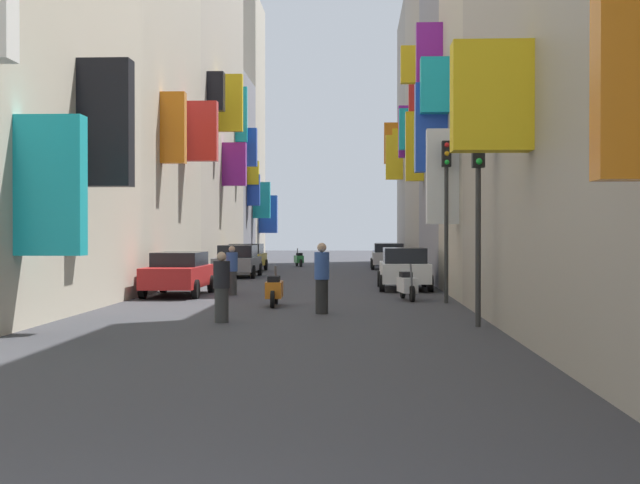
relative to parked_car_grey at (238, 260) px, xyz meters
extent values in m
plane|color=#38383D|center=(3.64, -5.40, -0.78)|extent=(140.00, 140.00, 0.00)
cube|color=#19B2BF|center=(-0.67, -22.50, 2.23)|extent=(1.39, 0.50, 2.88)
cube|color=black|center=(-0.70, -18.56, 4.03)|extent=(1.32, 0.60, 3.19)
cube|color=#BCB29E|center=(-4.36, -7.15, 10.16)|extent=(6.00, 10.38, 21.88)
cube|color=orange|center=(-0.92, -9.68, 5.02)|extent=(0.88, 0.42, 2.54)
cube|color=red|center=(-0.68, -5.67, 5.38)|extent=(1.36, 0.47, 2.41)
cube|color=#B2A899|center=(-4.36, 5.13, 8.08)|extent=(6.00, 14.18, 17.72)
cube|color=blue|center=(-0.79, 9.59, 6.30)|extent=(1.15, 0.46, 2.22)
cube|color=yellow|center=(-0.71, 2.24, 7.75)|extent=(1.31, 0.37, 2.83)
cube|color=#19B2BF|center=(-1.03, 8.88, 8.11)|extent=(0.67, 0.36, 3.15)
cube|color=purple|center=(-0.75, 4.16, 4.86)|extent=(1.23, 0.52, 2.23)
cube|color=black|center=(-0.98, -0.21, 7.90)|extent=(0.77, 0.64, 1.80)
cube|color=gray|center=(-4.36, 15.34, 5.27)|extent=(6.00, 6.25, 12.10)
cube|color=red|center=(-1.03, 14.53, 4.35)|extent=(0.67, 0.48, 1.97)
cube|color=blue|center=(-0.97, 14.12, 4.04)|extent=(0.79, 0.47, 1.99)
cube|color=#19B2BF|center=(-0.79, 17.02, 3.52)|extent=(1.15, 0.47, 2.41)
cube|color=yellow|center=(-0.99, 13.99, 5.12)|extent=(0.75, 0.42, 1.49)
cube|color=#BCB29E|center=(-4.36, 21.53, 8.63)|extent=(6.00, 6.13, 18.82)
cube|color=blue|center=(-0.71, 20.49, 2.65)|extent=(1.31, 0.65, 2.67)
cube|color=blue|center=(-1.02, 21.13, 3.70)|extent=(0.68, 0.61, 2.44)
cube|color=yellow|center=(7.95, -24.85, 3.61)|extent=(1.37, 0.57, 1.89)
cube|color=#BCB29E|center=(11.64, -11.70, 5.79)|extent=(6.00, 7.17, 13.15)
cube|color=#19B2BF|center=(8.17, -11.55, 6.13)|extent=(0.93, 0.54, 1.81)
cube|color=purple|center=(8.17, -9.44, 7.40)|extent=(0.93, 0.40, 2.59)
cube|color=white|center=(8.16, -14.26, 2.95)|extent=(0.95, 0.45, 2.82)
cube|color=red|center=(8.29, -10.65, 5.84)|extent=(0.68, 0.38, 1.98)
cube|color=blue|center=(8.10, -10.97, 4.81)|extent=(1.07, 0.64, 2.98)
cube|color=gray|center=(11.64, -3.15, 6.82)|extent=(6.00, 9.95, 15.20)
cube|color=yellow|center=(8.23, -0.97, 5.21)|extent=(0.82, 0.50, 3.13)
cube|color=red|center=(8.30, -0.83, 7.27)|extent=(0.66, 0.43, 1.92)
cube|color=green|center=(8.26, -6.08, 4.87)|extent=(0.76, 0.38, 2.13)
cube|color=yellow|center=(8.00, -5.66, 7.99)|extent=(1.28, 0.43, 1.47)
cube|color=#9E9384|center=(11.64, 7.96, 8.37)|extent=(6.00, 12.27, 18.30)
cube|color=#19B2BF|center=(8.23, 4.98, 6.73)|extent=(0.81, 0.44, 2.15)
cube|color=purple|center=(8.24, 5.97, 6.72)|extent=(0.80, 0.59, 2.75)
cube|color=gray|center=(11.64, 19.35, 7.91)|extent=(6.00, 10.50, 17.38)
cube|color=yellow|center=(8.07, 16.51, 6.30)|extent=(1.13, 0.50, 2.92)
cube|color=orange|center=(8.05, 18.74, 7.47)|extent=(1.17, 0.48, 2.80)
cube|color=yellow|center=(8.33, 18.62, 6.96)|extent=(0.61, 0.44, 2.99)
cube|color=slate|center=(0.00, -0.06, -0.17)|extent=(1.81, 4.16, 0.62)
cube|color=black|center=(0.00, 0.15, 0.43)|extent=(1.59, 2.33, 0.58)
cylinder|color=black|center=(0.91, -1.44, -0.48)|extent=(0.18, 0.60, 0.60)
cylinder|color=black|center=(-0.91, -1.44, -0.48)|extent=(0.18, 0.60, 0.60)
cylinder|color=black|center=(0.91, 1.31, -0.48)|extent=(0.18, 0.60, 0.60)
cylinder|color=black|center=(-0.91, 1.31, -0.48)|extent=(0.18, 0.60, 0.60)
cube|color=white|center=(7.33, -8.67, -0.14)|extent=(1.68, 4.25, 0.68)
cube|color=black|center=(7.33, -8.88, 0.47)|extent=(1.48, 2.38, 0.54)
cylinder|color=black|center=(6.49, -7.26, -0.48)|extent=(0.18, 0.60, 0.60)
cylinder|color=black|center=(8.17, -7.26, -0.48)|extent=(0.18, 0.60, 0.60)
cylinder|color=black|center=(6.49, -10.07, -0.48)|extent=(0.18, 0.60, 0.60)
cylinder|color=black|center=(8.17, -10.07, -0.48)|extent=(0.18, 0.60, 0.60)
cube|color=#B21E1E|center=(-0.23, -12.11, -0.15)|extent=(1.66, 4.28, 0.66)
cube|color=black|center=(-0.23, -11.89, 0.41)|extent=(1.46, 2.40, 0.46)
cylinder|color=black|center=(0.60, -13.52, -0.48)|extent=(0.18, 0.60, 0.60)
cylinder|color=black|center=(-1.06, -13.52, -0.48)|extent=(0.18, 0.60, 0.60)
cylinder|color=black|center=(0.60, -10.70, -0.48)|extent=(0.18, 0.60, 0.60)
cylinder|color=black|center=(-1.06, -10.70, -0.48)|extent=(0.18, 0.60, 0.60)
cube|color=navy|center=(7.57, 16.36, -0.16)|extent=(1.71, 3.90, 0.63)
cube|color=black|center=(7.57, 16.16, 0.41)|extent=(1.51, 2.19, 0.51)
cylinder|color=black|center=(6.71, 17.65, -0.48)|extent=(0.18, 0.60, 0.60)
cylinder|color=black|center=(8.42, 17.65, -0.48)|extent=(0.18, 0.60, 0.60)
cylinder|color=black|center=(6.71, 15.07, -0.48)|extent=(0.18, 0.60, 0.60)
cylinder|color=black|center=(8.42, 15.07, -0.48)|extent=(0.18, 0.60, 0.60)
cube|color=#B7B7BC|center=(7.43, 9.44, -0.14)|extent=(1.84, 3.92, 0.68)
cube|color=black|center=(7.43, 9.24, 0.45)|extent=(1.62, 2.20, 0.51)
cylinder|color=black|center=(6.51, 10.73, -0.48)|extent=(0.18, 0.60, 0.60)
cylinder|color=black|center=(8.35, 10.73, -0.48)|extent=(0.18, 0.60, 0.60)
cylinder|color=black|center=(6.51, 8.14, -0.48)|extent=(0.18, 0.60, 0.60)
cylinder|color=black|center=(8.35, 8.14, -0.48)|extent=(0.18, 0.60, 0.60)
cube|color=gold|center=(-0.40, 6.14, -0.15)|extent=(1.84, 4.15, 0.65)
cube|color=black|center=(-0.40, 6.35, 0.44)|extent=(1.61, 2.32, 0.54)
cylinder|color=black|center=(0.52, 4.77, -0.48)|extent=(0.18, 0.60, 0.60)
cylinder|color=black|center=(-1.32, 4.77, -0.48)|extent=(0.18, 0.60, 0.60)
cylinder|color=black|center=(0.52, 7.51, -0.48)|extent=(0.18, 0.60, 0.60)
cylinder|color=black|center=(-1.32, 7.51, -0.48)|extent=(0.18, 0.60, 0.60)
cube|color=silver|center=(7.15, -13.73, -0.32)|extent=(0.60, 1.23, 0.45)
cube|color=black|center=(7.12, -13.51, -0.01)|extent=(0.39, 0.60, 0.16)
cylinder|color=#4C4C51|center=(7.24, -14.32, 0.01)|extent=(0.10, 0.28, 0.68)
cylinder|color=black|center=(7.26, -14.46, -0.54)|extent=(0.17, 0.49, 0.48)
cylinder|color=black|center=(7.05, -13.00, -0.54)|extent=(0.17, 0.49, 0.48)
cube|color=orange|center=(3.31, -16.06, -0.32)|extent=(0.47, 1.11, 0.45)
cube|color=black|center=(3.32, -16.26, -0.01)|extent=(0.34, 0.57, 0.16)
cylinder|color=#4C4C51|center=(3.29, -15.51, 0.01)|extent=(0.07, 0.27, 0.68)
cylinder|color=black|center=(3.29, -15.37, -0.54)|extent=(0.11, 0.48, 0.48)
cylinder|color=black|center=(3.33, -16.75, -0.54)|extent=(0.11, 0.48, 0.48)
cube|color=#287F3D|center=(1.99, 13.00, -0.32)|extent=(0.70, 1.21, 0.45)
cube|color=black|center=(2.04, 12.79, -0.01)|extent=(0.45, 0.62, 0.16)
cylinder|color=#4C4C51|center=(1.85, 13.55, 0.01)|extent=(0.12, 0.28, 0.68)
cylinder|color=black|center=(1.82, 13.69, -0.54)|extent=(0.21, 0.49, 0.48)
cylinder|color=black|center=(2.17, 12.31, -0.54)|extent=(0.21, 0.49, 0.48)
cylinder|color=#373737|center=(1.50, -11.87, -0.39)|extent=(0.37, 0.37, 0.79)
cylinder|color=#335199|center=(1.50, -11.87, 0.32)|extent=(0.44, 0.44, 0.62)
sphere|color=tan|center=(1.50, -11.87, 0.74)|extent=(0.21, 0.21, 0.21)
cylinder|color=#353535|center=(2.54, -20.48, -0.39)|extent=(0.41, 0.41, 0.78)
cylinder|color=black|center=(2.54, -20.48, 0.31)|extent=(0.48, 0.48, 0.62)
sphere|color=tan|center=(2.54, -20.48, 0.72)|extent=(0.21, 0.21, 0.21)
cylinder|color=black|center=(4.73, -18.27, -0.35)|extent=(0.41, 0.41, 0.87)
cylinder|color=#335199|center=(4.73, -18.27, 0.43)|extent=(0.49, 0.49, 0.69)
sphere|color=tan|center=(4.73, -18.27, 0.90)|extent=(0.24, 0.24, 0.24)
cylinder|color=#2D2D2D|center=(8.25, -21.11, 0.95)|extent=(0.12, 0.12, 3.46)
cube|color=black|center=(8.25, -21.11, 3.05)|extent=(0.26, 0.26, 0.75)
sphere|color=red|center=(8.25, -21.25, 3.30)|extent=(0.14, 0.14, 0.14)
sphere|color=orange|center=(8.25, -21.25, 3.05)|extent=(0.14, 0.14, 0.14)
sphere|color=green|center=(8.25, -21.25, 2.80)|extent=(0.14, 0.14, 0.14)
cylinder|color=#2D2D2D|center=(8.22, -14.83, 1.21)|extent=(0.12, 0.12, 3.97)
cube|color=black|center=(8.22, -14.83, 3.57)|extent=(0.26, 0.26, 0.75)
sphere|color=red|center=(8.22, -14.97, 3.82)|extent=(0.14, 0.14, 0.14)
sphere|color=orange|center=(8.22, -14.97, 3.57)|extent=(0.14, 0.14, 0.14)
sphere|color=green|center=(8.22, -14.97, 3.32)|extent=(0.14, 0.14, 0.14)
camera|label=1|loc=(5.63, -39.67, 1.23)|focal=47.67mm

